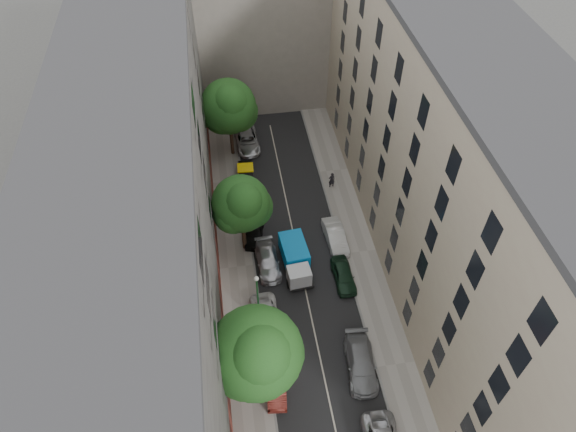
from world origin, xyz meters
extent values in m
plane|color=#4C4C49|center=(0.00, 0.00, 0.00)|extent=(120.00, 120.00, 0.00)
cube|color=black|center=(0.00, 0.00, 0.01)|extent=(8.00, 44.00, 0.02)
cube|color=gray|center=(-5.50, 0.00, 0.07)|extent=(3.00, 44.00, 0.15)
cube|color=gray|center=(5.50, 0.00, 0.07)|extent=(3.00, 44.00, 0.15)
cube|color=#464441|center=(-11.00, 0.00, 10.00)|extent=(8.00, 44.00, 20.00)
cube|color=tan|center=(11.00, 0.00, 10.00)|extent=(8.00, 44.00, 20.00)
cube|color=gray|center=(0.00, 28.00, 9.00)|extent=(18.00, 12.00, 18.00)
cube|color=black|center=(-0.48, -0.91, 0.52)|extent=(2.39, 5.21, 0.28)
cube|color=#B2B4B7|center=(-0.48, -2.69, 1.36)|extent=(1.99, 1.65, 1.59)
cube|color=#0C8FEC|center=(-0.48, -0.07, 1.50)|extent=(2.34, 3.54, 1.69)
cylinder|color=black|center=(-1.37, -2.69, 0.39)|extent=(0.26, 0.79, 0.79)
cylinder|color=black|center=(0.41, -2.69, 0.39)|extent=(0.26, 0.79, 0.79)
cylinder|color=black|center=(-1.37, 0.59, 0.39)|extent=(0.26, 0.79, 0.79)
cylinder|color=black|center=(0.41, 0.59, 0.39)|extent=(0.26, 0.79, 0.79)
imported|color=#4B140F|center=(-3.60, -11.40, 0.65)|extent=(1.77, 4.06, 1.30)
imported|color=silver|center=(-3.60, -5.80, 0.64)|extent=(2.45, 4.73, 1.27)
imported|color=silver|center=(-2.80, -0.20, 0.68)|extent=(2.10, 4.75, 1.35)
imported|color=black|center=(-3.60, 3.40, 0.71)|extent=(2.32, 4.39, 1.42)
imported|color=black|center=(-3.60, 11.00, 0.68)|extent=(1.66, 4.20, 1.36)
imported|color=silver|center=(-2.92, 16.60, 0.73)|extent=(2.70, 5.39, 1.46)
imported|color=gray|center=(2.80, -10.80, 0.74)|extent=(2.55, 5.30, 1.49)
imported|color=black|center=(3.36, -2.72, 0.69)|extent=(1.70, 4.09, 1.38)
imported|color=silver|center=(3.60, 1.60, 0.73)|extent=(1.80, 4.54, 1.47)
cylinder|color=#382619|center=(-4.88, -12.15, 1.84)|extent=(0.36, 0.36, 3.38)
cylinder|color=#382619|center=(-4.88, -12.15, 4.74)|extent=(0.24, 0.24, 2.42)
sphere|color=#184818|center=(-4.88, -12.15, 7.11)|extent=(5.97, 5.97, 5.97)
sphere|color=#184818|center=(-3.98, -11.75, 5.95)|extent=(4.48, 4.48, 4.48)
sphere|color=#184818|center=(-5.58, -12.65, 6.44)|extent=(4.18, 4.18, 4.18)
sphere|color=#184818|center=(-4.68, -12.95, 8.37)|extent=(3.88, 3.88, 3.88)
cylinder|color=#382619|center=(-4.60, 2.08, 1.52)|extent=(0.36, 0.36, 2.75)
cylinder|color=#382619|center=(-4.60, 2.08, 3.88)|extent=(0.24, 0.24, 1.96)
sphere|color=#184818|center=(-4.60, 2.08, 5.80)|extent=(4.87, 4.87, 4.87)
sphere|color=#184818|center=(-3.70, 2.48, 4.86)|extent=(3.65, 3.65, 3.65)
sphere|color=#184818|center=(-5.30, 1.58, 5.25)|extent=(3.41, 3.41, 3.41)
sphere|color=#184818|center=(-4.40, 1.28, 6.82)|extent=(3.16, 3.16, 3.16)
cylinder|color=#382619|center=(-4.60, 15.42, 1.60)|extent=(0.36, 0.36, 2.91)
cylinder|color=#382619|center=(-4.60, 15.42, 4.09)|extent=(0.24, 0.24, 2.08)
sphere|color=#184818|center=(-4.60, 15.42, 6.13)|extent=(5.58, 5.58, 5.58)
sphere|color=#184818|center=(-3.70, 15.82, 5.13)|extent=(4.18, 4.18, 4.18)
sphere|color=#184818|center=(-5.30, 14.92, 5.55)|extent=(3.90, 3.90, 3.90)
sphere|color=#184818|center=(-4.40, 14.62, 7.21)|extent=(3.62, 3.62, 3.62)
cylinder|color=#1A5D27|center=(-4.20, -6.05, 3.20)|extent=(0.14, 0.14, 6.10)
sphere|color=silver|center=(-4.20, -6.05, 6.35)|extent=(0.36, 0.36, 0.36)
imported|color=black|center=(4.77, 8.67, 1.05)|extent=(0.71, 0.51, 1.79)
camera|label=1|loc=(-5.28, -27.63, 35.96)|focal=32.00mm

